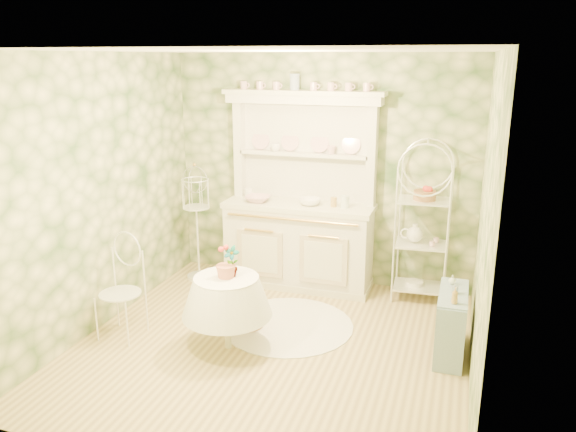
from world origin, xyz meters
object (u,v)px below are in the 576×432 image
(bakers_rack, at_px, (423,224))
(floor_basket, at_px, (247,316))
(side_shelf, at_px, (451,325))
(birdcage_stand, at_px, (197,223))
(kitchen_dresser, at_px, (299,192))
(cafe_chair, at_px, (120,290))
(round_table, at_px, (227,314))

(bakers_rack, height_order, floor_basket, bakers_rack)
(side_shelf, bearing_deg, birdcage_stand, 164.44)
(bakers_rack, relative_size, floor_basket, 5.22)
(kitchen_dresser, bearing_deg, cafe_chair, -125.13)
(floor_basket, bearing_deg, round_table, -90.31)
(kitchen_dresser, distance_m, cafe_chair, 2.28)
(kitchen_dresser, xyz_separation_m, bakers_rack, (1.42, 0.02, -0.26))
(side_shelf, height_order, birdcage_stand, birdcage_stand)
(side_shelf, bearing_deg, kitchen_dresser, 149.51)
(round_table, distance_m, floor_basket, 0.52)
(kitchen_dresser, distance_m, round_table, 1.87)
(bakers_rack, relative_size, birdcage_stand, 1.25)
(side_shelf, xyz_separation_m, birdcage_stand, (-3.04, 0.97, 0.41))
(round_table, relative_size, cafe_chair, 0.71)
(kitchen_dresser, xyz_separation_m, birdcage_stand, (-1.23, -0.19, -0.44))
(side_shelf, bearing_deg, bakers_rack, 110.58)
(bakers_rack, bearing_deg, floor_basket, -145.82)
(kitchen_dresser, relative_size, cafe_chair, 2.36)
(round_table, bearing_deg, bakers_rack, 46.83)
(floor_basket, bearing_deg, bakers_rack, 37.83)
(birdcage_stand, bearing_deg, floor_basket, -44.26)
(bakers_rack, bearing_deg, birdcage_stand, -179.15)
(birdcage_stand, bearing_deg, cafe_chair, -90.90)
(cafe_chair, distance_m, birdcage_stand, 1.61)
(cafe_chair, xyz_separation_m, birdcage_stand, (0.03, 1.60, 0.22))
(bakers_rack, xyz_separation_m, birdcage_stand, (-2.65, -0.21, -0.18))
(bakers_rack, relative_size, round_table, 2.55)
(round_table, xyz_separation_m, floor_basket, (0.00, 0.46, -0.24))
(side_shelf, distance_m, floor_basket, 2.00)
(birdcage_stand, bearing_deg, round_table, -54.79)
(cafe_chair, height_order, birdcage_stand, birdcage_stand)
(side_shelf, bearing_deg, floor_basket, -176.14)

